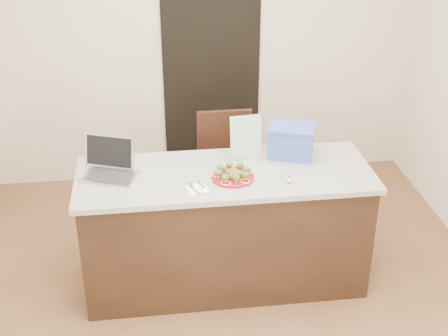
{
  "coord_description": "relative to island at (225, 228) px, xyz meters",
  "views": [
    {
      "loc": [
        -0.5,
        -3.53,
        2.95
      ],
      "look_at": [
        -0.01,
        0.2,
        0.98
      ],
      "focal_mm": 50.0,
      "sensor_mm": 36.0,
      "label": 1
    }
  ],
  "objects": [
    {
      "name": "island",
      "position": [
        0.0,
        0.0,
        0.0
      ],
      "size": [
        2.06,
        0.76,
        0.92
      ],
      "color": "black",
      "rests_on": "ground"
    },
    {
      "name": "room_shell",
      "position": [
        0.0,
        -0.25,
        1.16
      ],
      "size": [
        4.0,
        4.0,
        4.0
      ],
      "color": "white",
      "rests_on": "ground"
    },
    {
      "name": "broccoli",
      "position": [
        0.04,
        -0.09,
        0.51
      ],
      "size": [
        0.25,
        0.25,
        0.04
      ],
      "color": "#244D14",
      "rests_on": "plate"
    },
    {
      "name": "pepper_rings",
      "position": [
        0.04,
        -0.09,
        0.48
      ],
      "size": [
        0.28,
        0.28,
        0.01
      ],
      "color": "#FFA01A",
      "rests_on": "plate"
    },
    {
      "name": "fork",
      "position": [
        -0.23,
        -0.2,
        0.47
      ],
      "size": [
        0.07,
        0.17,
        0.0
      ],
      "rotation": [
        0.0,
        0.0,
        0.42
      ],
      "color": "silver",
      "rests_on": "napkin"
    },
    {
      "name": "blue_box",
      "position": [
        0.51,
        0.19,
        0.58
      ],
      "size": [
        0.39,
        0.34,
        0.24
      ],
      "rotation": [
        0.0,
        0.0,
        -0.36
      ],
      "color": "#2C49A1",
      "rests_on": "island"
    },
    {
      "name": "plate",
      "position": [
        0.04,
        -0.09,
        0.47
      ],
      "size": [
        0.29,
        0.29,
        0.02
      ],
      "rotation": [
        0.0,
        0.0,
        -0.23
      ],
      "color": "maroon",
      "rests_on": "island"
    },
    {
      "name": "chair",
      "position": [
        0.11,
        0.76,
        0.12
      ],
      "size": [
        0.45,
        0.45,
        1.02
      ],
      "rotation": [
        0.0,
        0.0,
        0.0
      ],
      "color": "#371A10",
      "rests_on": "ground"
    },
    {
      "name": "yogurt_bottle",
      "position": [
        0.4,
        -0.22,
        0.48
      ],
      "size": [
        0.03,
        0.03,
        0.07
      ],
      "rotation": [
        0.0,
        0.0,
        -0.38
      ],
      "color": "silver",
      "rests_on": "island"
    },
    {
      "name": "meatballs",
      "position": [
        0.05,
        -0.09,
        0.5
      ],
      "size": [
        0.11,
        0.11,
        0.04
      ],
      "color": "brown",
      "rests_on": "plate"
    },
    {
      "name": "doorway",
      "position": [
        0.1,
        1.73,
        0.54
      ],
      "size": [
        0.9,
        0.02,
        2.0
      ],
      "primitive_type": "cube",
      "color": "black",
      "rests_on": "ground"
    },
    {
      "name": "napkin",
      "position": [
        -0.21,
        -0.21,
        0.46
      ],
      "size": [
        0.16,
        0.16,
        0.01
      ],
      "primitive_type": "cube",
      "rotation": [
        0.0,
        0.0,
        0.27
      ],
      "color": "white",
      "rests_on": "island"
    },
    {
      "name": "ground",
      "position": [
        0.0,
        -0.25,
        -0.46
      ],
      "size": [
        4.0,
        4.0,
        0.0
      ],
      "primitive_type": "plane",
      "color": "brown",
      "rests_on": "ground"
    },
    {
      "name": "leaflet",
      "position": [
        0.18,
        0.21,
        0.62
      ],
      "size": [
        0.23,
        0.07,
        0.32
      ],
      "primitive_type": "cube",
      "rotation": [
        -0.14,
        0.0,
        0.11
      ],
      "color": "silver",
      "rests_on": "island"
    },
    {
      "name": "laptop",
      "position": [
        -0.79,
        0.09,
        0.53
      ],
      "size": [
        0.43,
        0.4,
        0.26
      ],
      "rotation": [
        0.0,
        0.0,
        -0.37
      ],
      "color": "#A7A7AB",
      "rests_on": "island"
    },
    {
      "name": "knife",
      "position": [
        -0.18,
        -0.22,
        0.47
      ],
      "size": [
        0.05,
        0.17,
        0.01
      ],
      "rotation": [
        0.0,
        0.0,
        0.39
      ],
      "color": "white",
      "rests_on": "napkin"
    }
  ]
}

